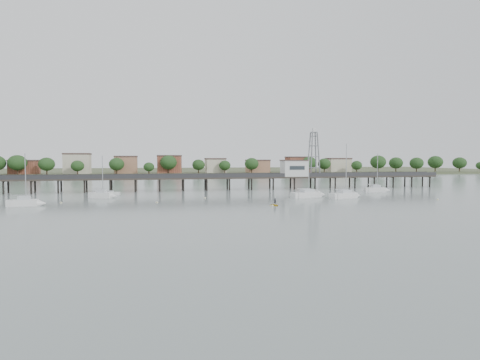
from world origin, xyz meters
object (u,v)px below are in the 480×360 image
at_px(white_tender, 114,193).
at_px(lattice_tower, 314,154).
at_px(sailboat_a, 29,203).
at_px(sailboat_e, 379,190).
at_px(sailboat_c, 312,194).
at_px(sailboat_b, 105,195).
at_px(yellow_dinghy, 275,206).
at_px(sailboat_d, 349,195).
at_px(pier, 217,178).

bearing_deg(white_tender, lattice_tower, 16.22).
bearing_deg(sailboat_a, lattice_tower, 22.10).
height_order(sailboat_a, white_tender, sailboat_a).
distance_m(sailboat_a, sailboat_e, 90.52).
xyz_separation_m(sailboat_c, white_tender, (-49.55, 17.09, -0.26)).
distance_m(sailboat_a, sailboat_c, 64.11).
xyz_separation_m(sailboat_b, white_tender, (1.23, 8.49, -0.28)).
distance_m(sailboat_a, yellow_dinghy, 50.11).
bearing_deg(sailboat_b, sailboat_d, 7.26).
xyz_separation_m(lattice_tower, sailboat_d, (-3.60, -31.07, -10.46)).
xyz_separation_m(pier, sailboat_b, (-30.84, -18.50, -3.14)).
relative_size(pier, sailboat_b, 13.79).
distance_m(sailboat_a, sailboat_d, 71.80).
bearing_deg(lattice_tower, white_tender, -170.69).
bearing_deg(pier, yellow_dinghy, -83.05).
height_order(sailboat_b, sailboat_a, sailboat_a).
bearing_deg(sailboat_e, lattice_tower, 136.66).
bearing_deg(lattice_tower, yellow_dinghy, -121.37).
height_order(sailboat_a, sailboat_d, sailboat_d).
bearing_deg(yellow_dinghy, sailboat_d, 11.47).
bearing_deg(sailboat_e, yellow_dinghy, -139.19).
xyz_separation_m(sailboat_b, sailboat_c, (50.79, -8.60, -0.02)).
relative_size(sailboat_a, sailboat_c, 0.74).
distance_m(sailboat_b, white_tender, 8.58).
height_order(lattice_tower, yellow_dinghy, lattice_tower).
xyz_separation_m(sailboat_d, yellow_dinghy, (-22.65, -11.98, -0.64)).
distance_m(lattice_tower, white_tender, 62.84).
bearing_deg(sailboat_e, white_tender, -177.84).
xyz_separation_m(lattice_tower, white_tender, (-61.10, -10.01, -10.73)).
height_order(sailboat_c, sailboat_d, sailboat_c).
relative_size(lattice_tower, sailboat_c, 1.03).
bearing_deg(sailboat_d, sailboat_c, 136.09).
bearing_deg(yellow_dinghy, sailboat_c, 30.93).
relative_size(lattice_tower, yellow_dinghy, 6.80).
bearing_deg(pier, white_tender, -161.31).
height_order(pier, sailboat_c, sailboat_c).
bearing_deg(sailboat_a, sailboat_b, 46.72).
bearing_deg(sailboat_b, yellow_dinghy, -14.89).
bearing_deg(sailboat_d, sailboat_a, 164.34).
xyz_separation_m(lattice_tower, sailboat_b, (-62.34, -18.50, -10.45)).
distance_m(sailboat_c, white_tender, 52.42).
relative_size(pier, sailboat_c, 9.95).
xyz_separation_m(sailboat_b, sailboat_e, (75.93, 2.04, -0.00)).
bearing_deg(pier, sailboat_c, -53.64).
relative_size(sailboat_a, sailboat_d, 0.80).
bearing_deg(white_tender, sailboat_d, -13.21).
bearing_deg(sailboat_c, sailboat_d, -42.14).
bearing_deg(sailboat_d, yellow_dinghy, -169.46).
bearing_deg(sailboat_e, sailboat_d, -132.55).
bearing_deg(pier, sailboat_e, -20.05).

